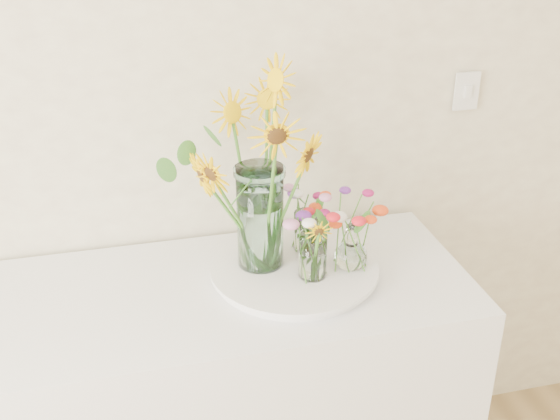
% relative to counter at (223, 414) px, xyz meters
% --- Properties ---
extents(counter, '(1.40, 0.60, 0.90)m').
position_rel_counter_xyz_m(counter, '(0.00, 0.00, 0.00)').
color(counter, white).
rests_on(counter, ground_plane).
extents(tray, '(0.45, 0.45, 0.02)m').
position_rel_counter_xyz_m(tray, '(0.22, 0.02, 0.46)').
color(tray, white).
rests_on(tray, counter).
extents(mason_jar, '(0.14, 0.14, 0.30)m').
position_rel_counter_xyz_m(mason_jar, '(0.13, 0.06, 0.62)').
color(mason_jar, silver).
rests_on(mason_jar, tray).
extents(sunflower_bouquet, '(0.74, 0.74, 0.57)m').
position_rel_counter_xyz_m(sunflower_bouquet, '(0.13, 0.06, 0.76)').
color(sunflower_bouquet, '#FFC805').
rests_on(sunflower_bouquet, tray).
extents(small_vase_a, '(0.10, 0.10, 0.13)m').
position_rel_counter_xyz_m(small_vase_a, '(0.26, -0.04, 0.54)').
color(small_vase_a, white).
rests_on(small_vase_a, tray).
extents(wildflower_posy_a, '(0.19, 0.19, 0.22)m').
position_rel_counter_xyz_m(wildflower_posy_a, '(0.26, -0.04, 0.58)').
color(wildflower_posy_a, '#F24615').
rests_on(wildflower_posy_a, tray).
extents(small_vase_b, '(0.11, 0.11, 0.13)m').
position_rel_counter_xyz_m(small_vase_b, '(0.37, -0.02, 0.54)').
color(small_vase_b, white).
rests_on(small_vase_b, tray).
extents(wildflower_posy_b, '(0.21, 0.21, 0.22)m').
position_rel_counter_xyz_m(wildflower_posy_b, '(0.37, -0.02, 0.59)').
color(wildflower_posy_b, '#F24615').
rests_on(wildflower_posy_b, tray).
extents(small_vase_c, '(0.09, 0.09, 0.12)m').
position_rel_counter_xyz_m(small_vase_c, '(0.28, 0.11, 0.54)').
color(small_vase_c, white).
rests_on(small_vase_c, tray).
extents(wildflower_posy_c, '(0.18, 0.18, 0.21)m').
position_rel_counter_xyz_m(wildflower_posy_c, '(0.28, 0.11, 0.58)').
color(wildflower_posy_c, '#F24615').
rests_on(wildflower_posy_c, tray).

